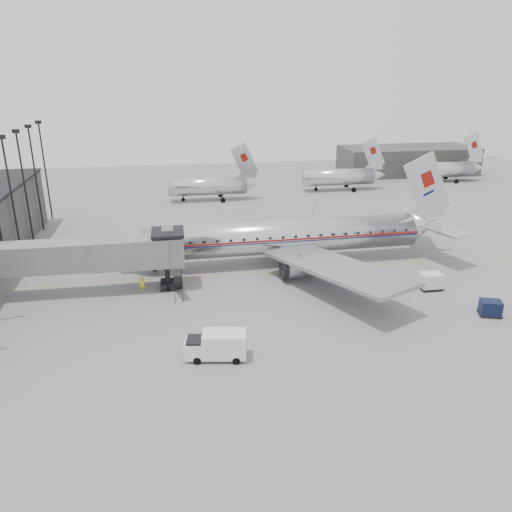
{
  "coord_description": "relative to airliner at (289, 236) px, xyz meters",
  "views": [
    {
      "loc": [
        -8.1,
        -47.09,
        22.24
      ],
      "look_at": [
        0.37,
        3.28,
        3.2
      ],
      "focal_mm": 35.0,
      "sensor_mm": 36.0,
      "label": 1
    }
  ],
  "objects": [
    {
      "name": "apron_line",
      "position": [
        -2.45,
        -3.02,
        -3.3
      ],
      "size": [
        60.0,
        0.15,
        0.01
      ],
      "primitive_type": "cube",
      "rotation": [
        0.0,
        0.0,
        1.57
      ],
      "color": "gold",
      "rests_on": "ground"
    },
    {
      "name": "hangar",
      "position": [
        39.55,
        50.98,
        -0.31
      ],
      "size": [
        30.0,
        12.0,
        6.0
      ],
      "primitive_type": "cube",
      "color": "#3A3834",
      "rests_on": "ground"
    },
    {
      "name": "jet_bridge",
      "position": [
        -22.11,
        -5.35,
        0.87
      ],
      "size": [
        21.0,
        6.2,
        7.1
      ],
      "color": "#5A5C5F",
      "rests_on": "ground"
    },
    {
      "name": "service_van",
      "position": [
        -10.84,
        -20.53,
        -2.07
      ],
      "size": [
        5.27,
        2.72,
        2.36
      ],
      "rotation": [
        0.0,
        0.0,
        -0.16
      ],
      "color": "silver",
      "rests_on": "ground"
    },
    {
      "name": "ramp_worker",
      "position": [
        -17.45,
        -6.02,
        -2.4
      ],
      "size": [
        0.76,
        0.61,
        1.83
      ],
      "primitive_type": "imported",
      "rotation": [
        0.0,
        0.0,
        0.29
      ],
      "color": "yellow",
      "rests_on": "ground"
    },
    {
      "name": "baggage_cart_white",
      "position": [
        13.24,
        -10.52,
        -2.34
      ],
      "size": [
        2.31,
        1.76,
        1.81
      ],
      "rotation": [
        0.0,
        0.0,
        0.0
      ],
      "color": "silver",
      "rests_on": "ground"
    },
    {
      "name": "airliner",
      "position": [
        0.0,
        0.0,
        0.0
      ],
      "size": [
        41.58,
        38.54,
        13.15
      ],
      "rotation": [
        0.0,
        0.0,
        0.02
      ],
      "color": "silver",
      "rests_on": "ground"
    },
    {
      "name": "distant_aircraft_near",
      "position": [
        -7.24,
        32.98,
        -0.57
      ],
      "size": [
        16.39,
        3.2,
        10.26
      ],
      "color": "silver",
      "rests_on": "ground"
    },
    {
      "name": "distant_aircraft_mid",
      "position": [
        18.76,
        36.98,
        -0.57
      ],
      "size": [
        16.39,
        3.2,
        10.26
      ],
      "color": "silver",
      "rests_on": "ground"
    },
    {
      "name": "distant_aircraft_far",
      "position": [
        42.76,
        40.98,
        -0.57
      ],
      "size": [
        16.39,
        3.2,
        10.26
      ],
      "color": "silver",
      "rests_on": "ground"
    },
    {
      "name": "baggage_cart_navy",
      "position": [
        15.87,
        -17.28,
        -2.48
      ],
      "size": [
        2.36,
        2.06,
        1.56
      ],
      "rotation": [
        0.0,
        0.0,
        -0.32
      ],
      "color": "black",
      "rests_on": "ground"
    },
    {
      "name": "floodlight_masts",
      "position": [
        -32.95,
        3.98,
        5.06
      ],
      "size": [
        0.9,
        42.25,
        15.25
      ],
      "color": "black",
      "rests_on": "ground"
    },
    {
      "name": "ground",
      "position": [
        -5.45,
        -9.02,
        -3.31
      ],
      "size": [
        160.0,
        160.0,
        0.0
      ],
      "primitive_type": "plane",
      "color": "slate",
      "rests_on": "ground"
    }
  ]
}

